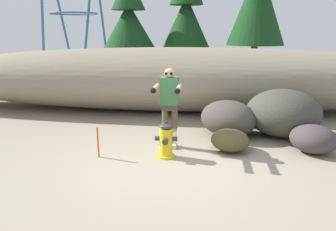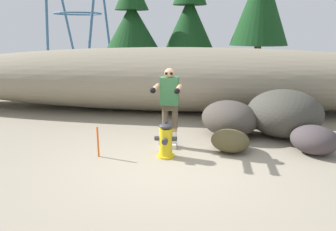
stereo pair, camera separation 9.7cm
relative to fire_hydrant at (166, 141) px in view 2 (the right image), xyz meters
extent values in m
cube|color=gray|center=(0.09, -0.38, -0.35)|extent=(56.00, 56.00, 0.04)
ellipsoid|color=gray|center=(0.09, 4.02, 0.62)|extent=(17.57, 3.20, 1.90)
cylinder|color=gold|center=(0.00, 0.00, -0.31)|extent=(0.34, 0.34, 0.04)
cylinder|color=gold|center=(0.00, 0.00, -0.02)|extent=(0.25, 0.25, 0.53)
ellipsoid|color=#333338|center=(0.00, 0.00, 0.29)|extent=(0.27, 0.27, 0.10)
cylinder|color=#333338|center=(0.00, 0.00, 0.37)|extent=(0.06, 0.06, 0.05)
cylinder|color=#333338|center=(-0.17, 0.00, 0.04)|extent=(0.09, 0.09, 0.09)
cylinder|color=#333338|center=(0.17, 0.00, 0.04)|extent=(0.09, 0.09, 0.09)
cylinder|color=#333338|center=(0.00, -0.17, 0.04)|extent=(0.11, 0.09, 0.11)
cube|color=beige|center=(0.12, 0.54, -0.28)|extent=(0.11, 0.26, 0.09)
cylinder|color=white|center=(0.12, 0.60, -0.12)|extent=(0.10, 0.10, 0.24)
cylinder|color=tan|center=(0.12, 0.60, 0.04)|extent=(0.10, 0.10, 0.08)
cylinder|color=brown|center=(0.12, 0.60, 0.29)|extent=(0.13, 0.13, 0.41)
cube|color=beige|center=(-0.08, 0.55, -0.28)|extent=(0.11, 0.26, 0.09)
cylinder|color=white|center=(-0.07, 0.61, -0.12)|extent=(0.10, 0.10, 0.24)
cylinder|color=tan|center=(-0.07, 0.61, 0.04)|extent=(0.10, 0.10, 0.08)
cylinder|color=brown|center=(-0.07, 0.61, 0.29)|extent=(0.13, 0.13, 0.41)
cube|color=brown|center=(0.03, 0.60, 0.54)|extent=(0.33, 0.21, 0.16)
cube|color=#336B3D|center=(0.02, 0.53, 0.87)|extent=(0.37, 0.25, 0.56)
cube|color=#511E19|center=(0.03, 0.73, 0.90)|extent=(0.29, 0.17, 0.40)
sphere|color=tan|center=(0.02, 0.51, 1.23)|extent=(0.20, 0.20, 0.20)
cube|color=black|center=(0.02, 0.43, 1.23)|extent=(0.15, 0.03, 0.04)
cylinder|color=tan|center=(0.23, 0.15, 0.99)|extent=(0.11, 0.58, 0.09)
sphere|color=black|center=(0.22, -0.12, 0.99)|extent=(0.11, 0.11, 0.11)
cylinder|color=tan|center=(-0.21, 0.17, 0.99)|extent=(0.11, 0.58, 0.09)
sphere|color=black|center=(-0.22, -0.10, 0.99)|extent=(0.11, 0.11, 0.11)
ellipsoid|color=#3F3E36|center=(2.57, 1.56, 0.21)|extent=(1.76, 1.69, 1.09)
ellipsoid|color=#443E38|center=(1.32, 1.46, 0.08)|extent=(1.76, 1.74, 0.83)
ellipsoid|color=#4E4528|center=(1.26, 0.45, -0.11)|extent=(1.09, 1.10, 0.44)
ellipsoid|color=#42393B|center=(2.91, 0.48, -0.05)|extent=(1.23, 1.21, 0.57)
cylinder|color=#47331E|center=(-2.73, 10.35, 0.45)|extent=(0.31, 0.31, 1.56)
cone|color=#143D19|center=(-2.73, 10.35, 2.31)|extent=(2.54, 2.54, 2.15)
cylinder|color=#47331E|center=(0.04, 10.92, 0.35)|extent=(0.31, 0.31, 1.36)
cone|color=#143D19|center=(0.04, 10.92, 2.38)|extent=(2.57, 2.57, 2.71)
cylinder|color=#47331E|center=(3.21, 9.57, 0.54)|extent=(0.31, 0.31, 1.74)
cone|color=#143D19|center=(3.21, 9.57, 3.21)|extent=(2.58, 2.58, 3.58)
cylinder|color=#386089|center=(-5.76, 16.39, 3.11)|extent=(1.01, 1.01, 6.90)
cylinder|color=#386089|center=(-8.56, 16.39, 3.11)|extent=(1.01, 1.01, 6.90)
cylinder|color=#386089|center=(-5.76, 13.60, 3.11)|extent=(1.01, 1.01, 6.90)
cylinder|color=#386089|center=(-8.56, 13.60, 3.11)|extent=(1.01, 1.01, 6.90)
torus|color=#386089|center=(-7.16, 14.99, 3.11)|extent=(3.01, 3.01, 0.10)
cylinder|color=#E55914|center=(-1.30, -0.12, -0.03)|extent=(0.04, 0.04, 0.60)
camera|label=1|loc=(0.52, -5.90, 2.03)|focal=34.85mm
camera|label=2|loc=(0.62, -5.89, 2.03)|focal=34.85mm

